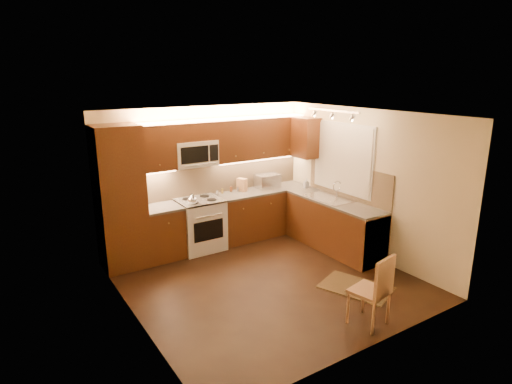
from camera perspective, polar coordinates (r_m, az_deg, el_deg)
floor at (r=6.67m, az=1.52°, el=-11.66°), size 4.00×4.00×0.01m
ceiling at (r=5.97m, az=1.69°, el=10.24°), size 4.00×4.00×0.01m
wall_back at (r=7.88m, az=-6.67°, el=2.19°), size 4.00×0.01×2.50m
wall_front at (r=4.79m, az=15.37°, el=-7.05°), size 4.00×0.01×2.50m
wall_left at (r=5.39m, az=-16.28°, el=-4.60°), size 0.01×4.00×2.50m
wall_right at (r=7.49m, az=14.32°, el=1.10°), size 0.01×4.00×2.50m
pantry at (r=7.07m, az=-17.58°, el=-0.81°), size 0.70×0.60×2.30m
base_cab_back_left at (r=7.48m, az=-12.27°, el=-5.36°), size 0.62×0.60×0.86m
counter_back_left at (r=7.34m, az=-12.46°, el=-2.07°), size 0.62×0.60×0.04m
base_cab_back_right at (r=8.35m, az=0.84°, el=-2.79°), size 1.92×0.60×0.86m
counter_back_right at (r=8.22m, az=0.85°, el=0.19°), size 1.92×0.60×0.04m
base_cab_right at (r=7.78m, az=10.26°, el=-4.43°), size 0.60×2.00×0.86m
counter_right at (r=7.64m, az=10.42°, el=-1.25°), size 0.60×2.00×0.04m
dishwasher at (r=7.32m, az=14.00°, el=-5.93°), size 0.58×0.60×0.84m
backsplash_back at (r=8.04m, az=-4.39°, el=2.14°), size 3.30×0.02×0.60m
backsplash_right at (r=7.76m, az=12.10°, el=1.35°), size 0.02×2.00×0.60m
upper_cab_back_left at (r=7.22m, az=-13.27°, el=5.73°), size 0.62×0.35×0.75m
upper_cab_back_right at (r=8.12m, az=0.38°, el=7.17°), size 1.92×0.35×0.75m
upper_cab_bridge at (r=7.45m, az=-8.35°, el=7.97°), size 0.76×0.35×0.31m
upper_cab_right_corner at (r=8.25m, az=6.62°, el=7.19°), size 0.35×0.50×0.75m
stove at (r=7.70m, az=-7.41°, el=-4.30°), size 0.76×0.65×0.92m
microwave at (r=7.49m, az=-8.19°, el=5.12°), size 0.76×0.38×0.44m
window_frame at (r=7.77m, az=11.46°, el=4.44°), size 0.03×1.44×1.24m
window_blinds at (r=7.76m, az=11.35°, el=4.42°), size 0.02×1.36×1.16m
sink at (r=7.72m, az=9.70°, el=-0.31°), size 0.52×0.86×0.15m
faucet at (r=7.82m, az=10.70°, el=0.41°), size 0.20×0.04×0.30m
track_light_bar at (r=7.26m, az=10.15°, el=10.60°), size 0.04×1.20×0.03m
kettle at (r=7.27m, az=-8.47°, el=-0.93°), size 0.18×0.18×0.19m
toaster_oven at (r=8.34m, az=1.50°, el=1.47°), size 0.46×0.35×0.27m
knife_block at (r=8.09m, az=-1.88°, el=0.97°), size 0.17×0.21×0.25m
spice_jar_a at (r=7.87m, az=-5.14°, el=-0.06°), size 0.05×0.05×0.09m
spice_jar_b at (r=8.08m, az=-3.32°, el=0.38°), size 0.05×0.05×0.10m
spice_jar_c at (r=8.06m, az=-2.42°, el=0.35°), size 0.05×0.05×0.09m
spice_jar_d at (r=7.97m, az=-4.49°, el=0.13°), size 0.04×0.04×0.09m
soap_bottle at (r=8.37m, az=6.70°, el=1.17°), size 0.10×0.10×0.19m
rug at (r=6.63m, az=13.12°, el=-12.22°), size 0.98×1.16×0.01m
dining_chair at (r=5.61m, az=14.82°, el=-12.38°), size 0.49×0.49×0.94m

